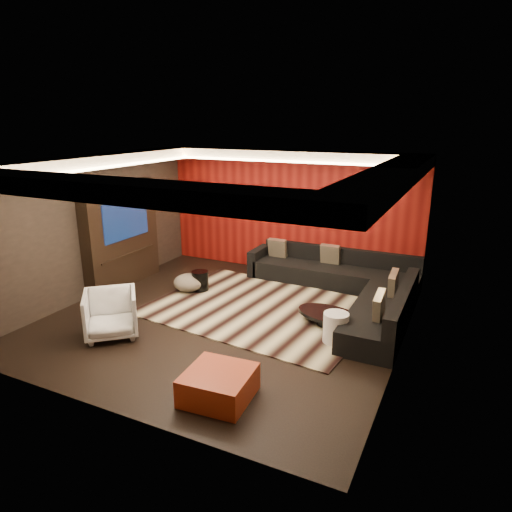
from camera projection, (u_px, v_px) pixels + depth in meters
The scene contains 26 objects.
floor at pixel (227, 319), 8.21m from camera, with size 6.00×6.00×0.02m, color black.
ceiling at pixel (223, 160), 7.40m from camera, with size 6.00×6.00×0.02m, color silver.
wall_back at pixel (290, 212), 10.40m from camera, with size 6.00×0.02×2.80m, color black.
wall_left at pixel (93, 226), 9.05m from camera, with size 0.02×6.00×2.80m, color black.
wall_right at pixel (408, 267), 6.56m from camera, with size 0.02×6.00×2.80m, color black.
red_feature_wall at pixel (289, 213), 10.37m from camera, with size 5.98×0.05×2.78m, color #6B0C0A.
soffit_back at pixel (286, 156), 9.76m from camera, with size 6.00×0.60×0.22m, color silver.
soffit_front at pixel (104, 189), 5.10m from camera, with size 6.00×0.60×0.22m, color silver.
soffit_left at pixel (98, 161), 8.55m from camera, with size 0.60×4.80×0.22m, color silver.
soffit_right at pixel (393, 176), 6.31m from camera, with size 0.60×4.80×0.22m, color silver.
cove_back at pixel (280, 161), 9.49m from camera, with size 4.80×0.08×0.04m, color #FFD899.
cove_front at pixel (126, 193), 5.42m from camera, with size 4.80×0.08×0.04m, color #FFD899.
cove_left at pixel (113, 166), 8.44m from camera, with size 0.08×4.80×0.04m, color #FFD899.
cove_right at pixel (368, 181), 6.48m from camera, with size 0.08×4.80×0.04m, color #FFD899.
tv_surround at pixel (121, 235), 9.59m from camera, with size 0.30×2.00×2.20m, color black.
tv_screen at pixel (126, 219), 9.42m from camera, with size 0.04×1.30×0.80m, color black.
tv_shelf at pixel (129, 254), 9.64m from camera, with size 0.04×1.60×0.04m, color black.
rug at pixel (261, 308), 8.61m from camera, with size 4.00×3.00×0.02m, color #C2BA8E.
coffee_table at pixel (329, 319), 7.91m from camera, with size 1.20×1.20×0.20m, color black.
drum_stool at pixel (200, 281), 9.46m from camera, with size 0.35×0.35×0.41m, color black.
striped_pouf at pixel (189, 282), 9.45m from camera, with size 0.63×0.63×0.35m, color beige.
white_side_table at pixel (336, 328), 7.25m from camera, with size 0.40×0.40×0.50m, color silver.
orange_ottoman at pixel (219, 385), 5.83m from camera, with size 0.83×0.83×0.37m, color #913412.
armchair at pixel (111, 314), 7.47m from camera, with size 0.82×0.84×0.76m, color silver.
sectional_sofa at pixel (349, 286), 9.02m from camera, with size 3.65×3.50×0.75m.
throw_pillows at pixel (339, 269), 8.92m from camera, with size 3.06×2.80×0.50m.
Camera 1 is at (3.74, -6.56, 3.45)m, focal length 32.00 mm.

